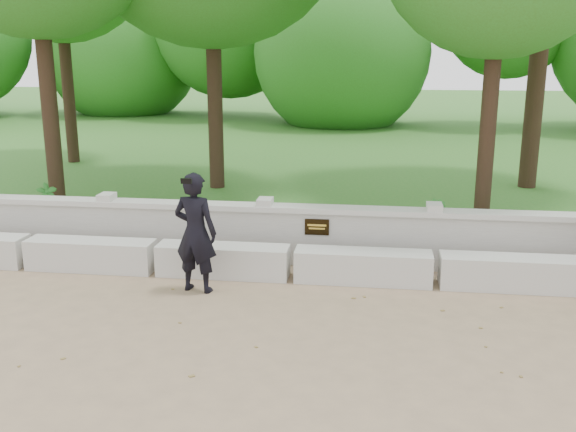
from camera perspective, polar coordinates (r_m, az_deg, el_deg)
ground at (r=7.44m, az=-1.56°, el=-10.51°), size 80.00×80.00×0.00m
lawn at (r=20.91m, az=4.63°, el=6.04°), size 40.00×22.00×0.25m
concrete_bench at (r=9.11m, az=0.35°, el=-4.24°), size 11.90×0.45×0.45m
parapet_wall at (r=9.70m, az=0.89°, el=-1.60°), size 12.50×0.35×0.90m
man_main at (r=8.57m, az=-8.23°, el=-1.47°), size 0.66×0.60×1.63m
shrub_a at (r=11.90m, az=-20.53°, el=1.13°), size 0.42×0.44×0.69m
shrub_b at (r=10.34m, az=13.12°, el=-0.37°), size 0.45×0.44×0.64m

